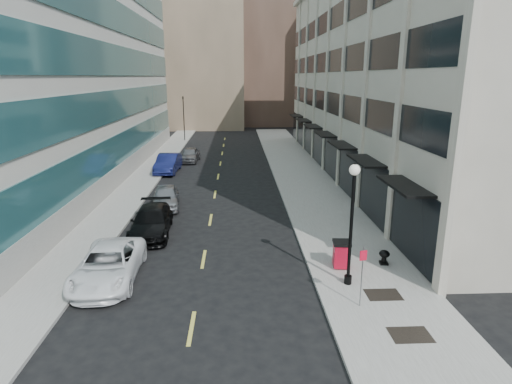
{
  "coord_description": "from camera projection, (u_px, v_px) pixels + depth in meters",
  "views": [
    {
      "loc": [
        1.7,
        -11.64,
        8.75
      ],
      "look_at": [
        2.7,
        10.19,
        2.82
      ],
      "focal_mm": 30.0,
      "sensor_mm": 36.0,
      "label": 1
    }
  ],
  "objects": [
    {
      "name": "ground",
      "position": [
        185.0,
        364.0,
        13.44
      ],
      "size": [
        160.0,
        160.0,
        0.0
      ],
      "primitive_type": "plane",
      "color": "black",
      "rests_on": "ground"
    },
    {
      "name": "sidewalk_left",
      "position": [
        129.0,
        194.0,
        32.41
      ],
      "size": [
        3.0,
        80.0,
        0.15
      ],
      "primitive_type": "cube",
      "color": "gray",
      "rests_on": "ground"
    },
    {
      "name": "building_right",
      "position": [
        408.0,
        73.0,
        37.85
      ],
      "size": [
        15.3,
        46.5,
        18.25
      ],
      "color": "beige",
      "rests_on": "ground"
    },
    {
      "name": "car_silver_sedan",
      "position": [
        166.0,
        197.0,
        29.33
      ],
      "size": [
        2.34,
        4.63,
        1.51
      ],
      "primitive_type": "imported",
      "rotation": [
        0.0,
        0.0,
        0.13
      ],
      "color": "gray",
      "rests_on": "ground"
    },
    {
      "name": "road_centerline",
      "position": [
        213.0,
        206.0,
        29.83
      ],
      "size": [
        0.15,
        68.2,
        0.01
      ],
      "color": "#D8CC4C",
      "rests_on": "ground"
    },
    {
      "name": "sign_post",
      "position": [
        362.0,
        268.0,
        16.15
      ],
      "size": [
        0.29,
        0.1,
        2.47
      ],
      "rotation": [
        0.0,
        0.0,
        0.23
      ],
      "color": "slate",
      "rests_on": "sidewalk_right"
    },
    {
      "name": "skyline_stone",
      "position": [
        328.0,
        69.0,
        75.24
      ],
      "size": [
        10.0,
        14.0,
        20.0
      ],
      "primitive_type": "cube",
      "color": "beige",
      "rests_on": "ground"
    },
    {
      "name": "grate_far",
      "position": [
        383.0,
        295.0,
        17.4
      ],
      "size": [
        1.4,
        1.0,
        0.01
      ],
      "primitive_type": "cube",
      "color": "black",
      "rests_on": "sidewalk_right"
    },
    {
      "name": "traffic_signal",
      "position": [
        183.0,
        99.0,
        57.97
      ],
      "size": [
        0.66,
        0.66,
        6.98
      ],
      "color": "black",
      "rests_on": "ground"
    },
    {
      "name": "sidewalk_right",
      "position": [
        312.0,
        192.0,
        33.03
      ],
      "size": [
        5.0,
        80.0,
        0.15
      ],
      "primitive_type": "cube",
      "color": "gray",
      "rests_on": "ground"
    },
    {
      "name": "car_black_pickup",
      "position": [
        151.0,
        221.0,
        24.3
      ],
      "size": [
        2.47,
        5.41,
        1.54
      ],
      "primitive_type": "imported",
      "rotation": [
        0.0,
        0.0,
        0.06
      ],
      "color": "black",
      "rests_on": "ground"
    },
    {
      "name": "urn_planter",
      "position": [
        384.0,
        256.0,
        20.14
      ],
      "size": [
        0.5,
        0.5,
        0.69
      ],
      "rotation": [
        0.0,
        0.0,
        -0.09
      ],
      "color": "black",
      "rests_on": "sidewalk_right"
    },
    {
      "name": "skyline_tan_near",
      "position": [
        203.0,
        45.0,
        75.15
      ],
      "size": [
        14.0,
        18.0,
        28.0
      ],
      "primitive_type": "cube",
      "color": "#927960",
      "rests_on": "ground"
    },
    {
      "name": "trash_bin",
      "position": [
        341.0,
        253.0,
        19.73
      ],
      "size": [
        0.86,
        0.93,
        1.29
      ],
      "rotation": [
        0.0,
        0.0,
        -0.1
      ],
      "color": "#AC0B22",
      "rests_on": "sidewalk_right"
    },
    {
      "name": "car_blue_sedan",
      "position": [
        168.0,
        163.0,
        40.0
      ],
      "size": [
        2.05,
        5.29,
        1.72
      ],
      "primitive_type": "imported",
      "rotation": [
        0.0,
        0.0,
        -0.04
      ],
      "color": "#161B53",
      "rests_on": "ground"
    },
    {
      "name": "lamppost",
      "position": [
        352.0,
        214.0,
        17.53
      ],
      "size": [
        0.44,
        0.44,
        5.33
      ],
      "color": "black",
      "rests_on": "sidewalk_right"
    },
    {
      "name": "building_left",
      "position": [
        27.0,
        61.0,
        36.15
      ],
      "size": [
        16.14,
        46.0,
        20.0
      ],
      "color": "beige",
      "rests_on": "ground"
    },
    {
      "name": "skyline_brown",
      "position": [
        269.0,
        30.0,
        78.75
      ],
      "size": [
        12.0,
        16.0,
        34.0
      ],
      "primitive_type": "cube",
      "color": "brown",
      "rests_on": "ground"
    },
    {
      "name": "car_white_van",
      "position": [
        108.0,
        265.0,
        18.74
      ],
      "size": [
        2.71,
        5.57,
        1.52
      ],
      "primitive_type": "imported",
      "rotation": [
        0.0,
        0.0,
        0.03
      ],
      "color": "white",
      "rests_on": "ground"
    },
    {
      "name": "skyline_tan_far",
      "position": [
        157.0,
        64.0,
        85.13
      ],
      "size": [
        12.0,
        14.0,
        22.0
      ],
      "primitive_type": "cube",
      "color": "#927960",
      "rests_on": "ground"
    },
    {
      "name": "car_grey_sedan",
      "position": [
        190.0,
        155.0,
        45.05
      ],
      "size": [
        2.01,
        4.45,
        1.49
      ],
      "primitive_type": "imported",
      "rotation": [
        0.0,
        0.0,
        -0.06
      ],
      "color": "slate",
      "rests_on": "ground"
    },
    {
      "name": "grate_mid",
      "position": [
        410.0,
        335.0,
        14.7
      ],
      "size": [
        1.4,
        1.0,
        0.01
      ],
      "primitive_type": "cube",
      "color": "black",
      "rests_on": "sidewalk_right"
    }
  ]
}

